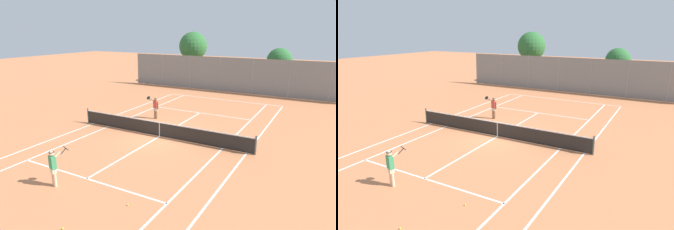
{
  "view_description": "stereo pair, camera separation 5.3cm",
  "coord_description": "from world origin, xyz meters",
  "views": [
    {
      "loc": [
        9.1,
        -15.24,
        6.42
      ],
      "look_at": [
        -0.22,
        1.5,
        1.0
      ],
      "focal_mm": 32.0,
      "sensor_mm": 36.0,
      "label": 1
    },
    {
      "loc": [
        9.15,
        -15.22,
        6.42
      ],
      "look_at": [
        -0.22,
        1.5,
        1.0
      ],
      "focal_mm": 32.0,
      "sensor_mm": 36.0,
      "label": 2
    }
  ],
  "objects": [
    {
      "name": "ground_plane",
      "position": [
        0.0,
        0.0,
        0.0
      ],
      "size": [
        120.0,
        120.0,
        0.0
      ],
      "primitive_type": "plane",
      "color": "#CC7A4C"
    },
    {
      "name": "court_line_markings",
      "position": [
        0.0,
        0.0,
        0.0
      ],
      "size": [
        11.1,
        23.9,
        0.01
      ],
      "color": "white",
      "rests_on": "ground"
    },
    {
      "name": "tennis_net",
      "position": [
        0.0,
        0.0,
        0.51
      ],
      "size": [
        12.0,
        0.1,
        1.07
      ],
      "color": "#474C47",
      "rests_on": "ground"
    },
    {
      "name": "player_near_side",
      "position": [
        -0.74,
        -7.52,
        0.93
      ],
      "size": [
        0.82,
        0.7,
        1.77
      ],
      "color": "beige",
      "rests_on": "ground"
    },
    {
      "name": "player_far_left",
      "position": [
        -2.28,
        3.27,
        0.93
      ],
      "size": [
        0.72,
        0.72,
        1.77
      ],
      "color": "#936B4C",
      "rests_on": "ground"
    },
    {
      "name": "loose_tennis_ball_0",
      "position": [
        0.92,
        6.35,
        0.03
      ],
      "size": [
        0.07,
        0.07,
        0.07
      ],
      "primitive_type": "sphere",
      "color": "#D1DB33",
      "rests_on": "ground"
    },
    {
      "name": "loose_tennis_ball_1",
      "position": [
        2.89,
        -7.24,
        0.03
      ],
      "size": [
        0.07,
        0.07,
        0.07
      ],
      "primitive_type": "sphere",
      "color": "#D1DB33",
      "rests_on": "ground"
    },
    {
      "name": "loose_tennis_ball_3",
      "position": [
        1.84,
        -9.45,
        0.03
      ],
      "size": [
        0.07,
        0.07,
        0.07
      ],
      "primitive_type": "sphere",
      "color": "#D1DB33",
      "rests_on": "ground"
    },
    {
      "name": "back_fence",
      "position": [
        -0.0,
        15.81,
        1.86
      ],
      "size": [
        25.01,
        0.08,
        3.72
      ],
      "color": "gray",
      "rests_on": "ground"
    },
    {
      "name": "tree_behind_left",
      "position": [
        -6.78,
        19.74,
        4.45
      ],
      "size": [
        3.5,
        3.5,
        6.3
      ],
      "color": "brown",
      "rests_on": "ground"
    },
    {
      "name": "tree_behind_right",
      "position": [
        4.0,
        18.26,
        3.29
      ],
      "size": [
        2.79,
        2.6,
        4.69
      ],
      "color": "brown",
      "rests_on": "ground"
    }
  ]
}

